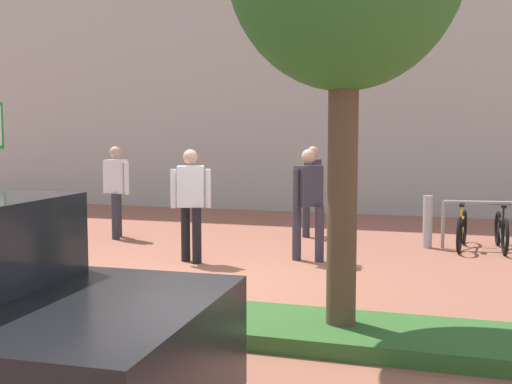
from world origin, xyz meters
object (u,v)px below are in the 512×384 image
(person_shirt_blue, at_px, (116,186))
(person_suited_dark, at_px, (308,197))
(person_suited_navy, at_px, (313,185))
(bollard_steel, at_px, (428,222))
(bike_at_sign, at_px, (14,274))
(person_shirt_white, at_px, (191,198))

(person_shirt_blue, bearing_deg, person_suited_dark, -15.17)
(person_suited_navy, bearing_deg, bollard_steel, -14.56)
(bike_at_sign, distance_m, person_shirt_blue, 4.66)
(person_shirt_white, bearing_deg, person_suited_navy, 66.00)
(person_shirt_white, bearing_deg, person_suited_dark, 20.21)
(bollard_steel, bearing_deg, person_shirt_blue, -173.46)
(bollard_steel, height_order, person_shirt_blue, person_shirt_blue)
(person_suited_dark, bearing_deg, bollard_steel, 44.60)
(bike_at_sign, height_order, person_shirt_white, person_shirt_white)
(bollard_steel, bearing_deg, bike_at_sign, -130.92)
(bike_at_sign, height_order, person_suited_navy, person_suited_navy)
(person_shirt_blue, xyz_separation_m, person_shirt_white, (2.22, -1.67, 0.00))
(person_shirt_blue, height_order, person_suited_navy, same)
(bollard_steel, height_order, person_shirt_white, person_shirt_white)
(bike_at_sign, distance_m, person_suited_dark, 4.39)
(bollard_steel, relative_size, person_suited_dark, 0.52)
(person_shirt_blue, xyz_separation_m, person_suited_navy, (3.49, 1.20, 0.00))
(person_shirt_white, height_order, person_suited_dark, same)
(bollard_steel, relative_size, person_suited_navy, 0.52)
(person_shirt_blue, xyz_separation_m, person_suited_dark, (3.89, -1.06, 0.00))
(bollard_steel, distance_m, person_shirt_white, 4.15)
(person_shirt_blue, distance_m, person_suited_dark, 4.03)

